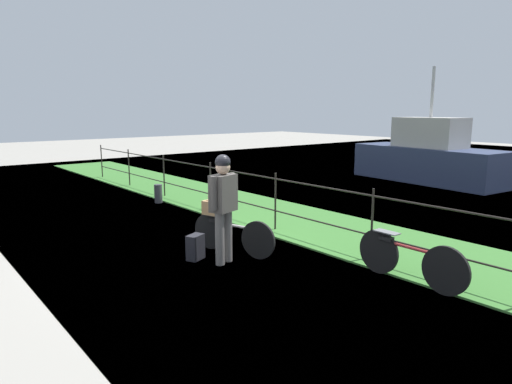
# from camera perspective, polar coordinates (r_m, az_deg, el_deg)

# --- Properties ---
(ground_plane) EXTENTS (60.00, 60.00, 0.00)m
(ground_plane) POSITION_cam_1_polar(r_m,az_deg,el_deg) (7.62, -9.66, -7.56)
(ground_plane) COLOR gray
(grass_strip) EXTENTS (27.00, 2.40, 0.03)m
(grass_strip) POSITION_cam_1_polar(r_m,az_deg,el_deg) (9.39, 6.27, -3.94)
(grass_strip) COLOR #38702D
(grass_strip) RESTS_ON ground
(harbor_water) EXTENTS (30.00, 30.00, 0.00)m
(harbor_water) POSITION_cam_1_polar(r_m,az_deg,el_deg) (17.60, 28.94, 1.50)
(harbor_water) COLOR #426684
(harbor_water) RESTS_ON ground
(iron_fence) EXTENTS (18.04, 0.04, 1.14)m
(iron_fence) POSITION_cam_1_polar(r_m,az_deg,el_deg) (8.67, 2.48, -0.66)
(iron_fence) COLOR #28231E
(iron_fence) RESTS_ON ground
(bicycle_main) EXTENTS (1.53, 0.52, 0.61)m
(bicycle_main) POSITION_cam_1_polar(r_m,az_deg,el_deg) (7.39, -3.06, -5.37)
(bicycle_main) COLOR black
(bicycle_main) RESTS_ON ground
(wooden_crate) EXTENTS (0.43, 0.35, 0.23)m
(wooden_crate) POSITION_cam_1_polar(r_m,az_deg,el_deg) (7.49, -5.25, -2.00)
(wooden_crate) COLOR #A87F51
(wooden_crate) RESTS_ON bicycle_main
(terrier_dog) EXTENTS (0.32, 0.22, 0.18)m
(terrier_dog) POSITION_cam_1_polar(r_m,az_deg,el_deg) (7.44, -5.13, -0.57)
(terrier_dog) COLOR tan
(terrier_dog) RESTS_ON wooden_crate
(cyclist_person) EXTENTS (0.37, 0.52, 1.68)m
(cyclist_person) POSITION_cam_1_polar(r_m,az_deg,el_deg) (6.78, -4.19, -0.93)
(cyclist_person) COLOR slate
(cyclist_person) RESTS_ON ground
(backpack_on_paving) EXTENTS (0.27, 0.33, 0.40)m
(backpack_on_paving) POSITION_cam_1_polar(r_m,az_deg,el_deg) (7.18, -7.72, -6.96)
(backpack_on_paving) COLOR black
(backpack_on_paving) RESTS_ON ground
(mooring_bollard) EXTENTS (0.20, 0.20, 0.47)m
(mooring_bollard) POSITION_cam_1_polar(r_m,az_deg,el_deg) (11.65, -12.33, -0.20)
(mooring_bollard) COLOR #38383D
(mooring_bollard) RESTS_ON ground
(bicycle_parked) EXTENTS (1.66, 0.16, 0.64)m
(bicycle_parked) POSITION_cam_1_polar(r_m,az_deg,el_deg) (6.49, 18.87, -8.04)
(bicycle_parked) COLOR black
(bicycle_parked) RESTS_ON ground
(moored_boat_near) EXTENTS (5.10, 2.20, 3.69)m
(moored_boat_near) POSITION_cam_1_polar(r_m,az_deg,el_deg) (15.77, 21.04, 4.10)
(moored_boat_near) COLOR #2D3856
(moored_boat_near) RESTS_ON ground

